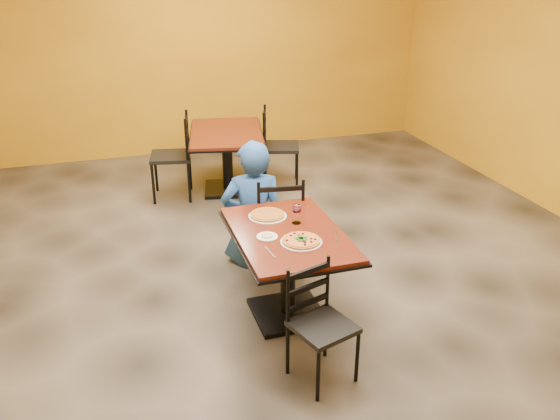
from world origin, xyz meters
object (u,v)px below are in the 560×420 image
object	(u,v)px
table_main	(288,254)
chair_second_left	(171,157)
wine_glass	(297,213)
table_second	(227,147)
side_plate	(267,237)
pizza_far	(268,214)
chair_main_near	(323,327)
chair_main_far	(278,222)
pizza_main	(301,240)
plate_far	(268,216)
diner	(253,202)
chair_second_right	(281,147)
plate_main	(301,242)

from	to	relation	value
table_main	chair_second_left	distance (m)	2.85
wine_glass	table_second	bearing A→B (deg)	89.22
side_plate	pizza_far	bearing A→B (deg)	73.04
chair_main_near	pizza_far	size ratio (longest dim) A/B	2.96
chair_main_far	pizza_main	world-z (taller)	chair_main_far
table_second	wine_glass	distance (m)	2.68
plate_far	side_plate	xyz separation A→B (m)	(-0.11, -0.36, 0.00)
chair_second_left	table_second	bearing A→B (deg)	100.92
table_main	diner	xyz separation A→B (m)	(-0.02, 0.99, 0.04)
chair_main_near	wine_glass	bearing A→B (deg)	64.65
chair_main_near	chair_second_right	xyz separation A→B (m)	(0.84, 3.60, 0.07)
chair_main_near	chair_main_far	bearing A→B (deg)	66.32
pizza_far	wine_glass	world-z (taller)	wine_glass
chair_second_right	side_plate	xyz separation A→B (m)	(-1.01, -2.84, 0.27)
plate_main	side_plate	bearing A→B (deg)	143.12
chair_main_near	plate_main	world-z (taller)	chair_main_near
table_second	chair_second_right	xyz separation A→B (m)	(0.68, 0.00, -0.07)
table_main	side_plate	size ratio (longest dim) A/B	7.69
chair_second_right	side_plate	distance (m)	3.02
chair_second_left	diner	xyz separation A→B (m)	(0.52, -1.80, 0.09)
pizza_main	plate_far	size ratio (longest dim) A/B	0.92
pizza_main	wine_glass	bearing A→B (deg)	76.90
diner	pizza_far	bearing A→B (deg)	94.84
chair_main_near	wine_glass	distance (m)	1.03
table_main	pizza_far	distance (m)	0.39
chair_second_left	wine_glass	size ratio (longest dim) A/B	5.60
table_second	pizza_main	bearing A→B (deg)	-92.17
chair_main_far	chair_second_right	world-z (taller)	chair_second_right
table_second	side_plate	size ratio (longest dim) A/B	8.95
chair_main_near	chair_second_right	size ratio (longest dim) A/B	0.85
chair_second_right	diner	world-z (taller)	diner
chair_main_near	plate_far	bearing A→B (deg)	75.36
table_main	chair_second_right	world-z (taller)	chair_second_right
chair_main_far	diner	bearing A→B (deg)	-44.71
table_second	wine_glass	world-z (taller)	wine_glass
table_main	chair_second_right	distance (m)	2.92
plate_far	wine_glass	world-z (taller)	wine_glass
chair_main_near	table_main	bearing A→B (deg)	71.34
pizza_main	side_plate	world-z (taller)	pizza_main
chair_main_near	plate_far	size ratio (longest dim) A/B	2.67
chair_main_far	pizza_main	size ratio (longest dim) A/B	3.31
chair_second_left	plate_far	distance (m)	2.54
chair_main_far	table_second	bearing A→B (deg)	-81.41
diner	table_second	bearing A→B (deg)	-85.54
plate_far	table_main	bearing A→B (deg)	-77.20
chair_second_right	pizza_main	xyz separation A→B (m)	(-0.79, -3.00, 0.28)
chair_main_near	side_plate	world-z (taller)	chair_main_near
table_main	chair_main_near	size ratio (longest dim) A/B	1.48
chair_second_left	wine_glass	bearing A→B (deg)	24.47
chair_second_right	chair_main_far	bearing A→B (deg)	179.49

